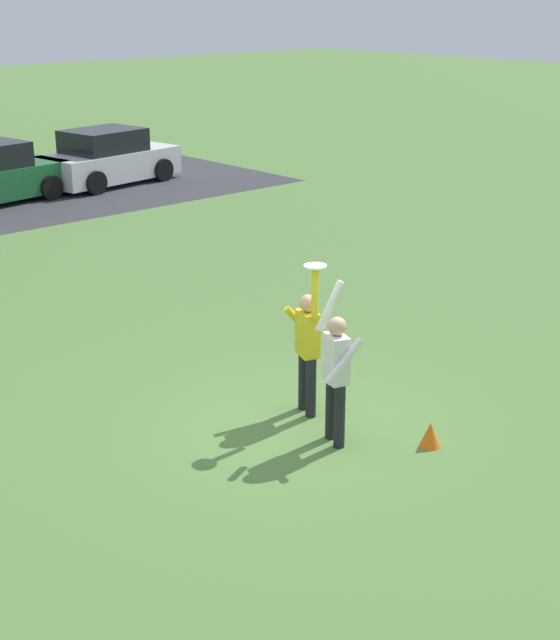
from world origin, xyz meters
TOP-DOWN VIEW (x-y plane):
  - ground_plane at (0.00, 0.00)m, footprint 120.00×120.00m
  - person_catcher at (0.36, 0.18)m, footprint 0.49×0.59m
  - person_defender at (0.01, -0.68)m, footprint 0.58×0.64m
  - frisbee_disc at (0.27, -0.03)m, footprint 0.29×0.29m
  - parked_car_white at (6.91, 15.30)m, footprint 4.31×2.47m
  - field_cone_orange at (0.79, -1.55)m, footprint 0.26×0.26m

SIDE VIEW (x-z plane):
  - ground_plane at x=0.00m, z-range 0.00..0.00m
  - field_cone_orange at x=0.79m, z-range 0.00..0.32m
  - parked_car_white at x=6.91m, z-range -0.07..1.52m
  - person_defender at x=0.01m, z-range -0.04..2.00m
  - person_catcher at x=0.36m, z-range -0.06..2.02m
  - frisbee_disc at x=0.27m, z-range 2.08..2.10m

